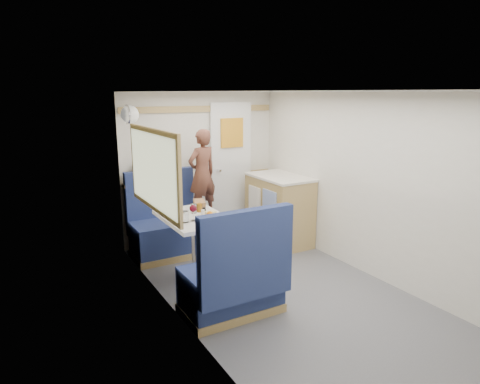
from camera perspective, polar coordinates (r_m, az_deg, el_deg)
floor at (r=4.30m, az=8.00°, el=-14.56°), size 4.50×4.50×0.00m
ceiling at (r=3.82m, az=8.97°, el=13.11°), size 4.50×4.50×0.00m
wall_back at (r=5.84m, az=-5.24°, el=3.31°), size 2.20×0.02×2.00m
wall_left at (r=3.40m, az=-6.38°, el=-3.91°), size 0.02×4.50×2.00m
wall_right at (r=4.69m, az=19.13°, el=0.19°), size 0.02×4.50×2.00m
oak_trim_low at (r=5.85m, az=-5.13°, el=1.83°), size 2.15×0.02×0.08m
oak_trim_high at (r=5.74m, az=-5.32°, el=10.98°), size 2.15×0.02×0.08m
side_window at (r=4.26m, az=-11.57°, el=2.85°), size 0.04×1.30×0.72m
rear_door at (r=6.01m, az=-1.20°, el=3.37°), size 0.62×0.12×1.86m
dinette_table at (r=4.57m, az=-6.05°, el=-5.09°), size 0.62×0.92×0.72m
bench_far at (r=5.42m, az=-9.67°, el=-5.23°), size 0.90×0.59×1.05m
bench_near at (r=3.95m, az=-0.78°, el=-12.22°), size 0.90×0.59×1.05m
ledge at (r=5.51m, az=-10.82°, el=1.26°), size 0.90×0.14×0.04m
dome_light at (r=5.03m, az=-14.49°, el=9.98°), size 0.20×0.20×0.20m
galley_counter at (r=5.75m, az=5.23°, el=-2.29°), size 0.57×0.92×0.92m
person at (r=5.35m, az=-5.07°, el=2.45°), size 0.45×0.35×1.11m
duffel_bag at (r=5.47m, az=-11.19°, el=2.64°), size 0.54×0.37×0.24m
tray at (r=4.40m, az=-3.32°, el=-3.56°), size 0.34×0.41×0.02m
orange_fruit at (r=4.39m, az=-4.06°, el=-3.02°), size 0.07×0.07×0.07m
cheese_block at (r=4.50m, az=-3.95°, el=-2.81°), size 0.11×0.07×0.04m
wine_glass at (r=4.34m, az=-6.26°, el=-2.28°), size 0.08×0.08×0.17m
tumbler_left at (r=4.32m, az=-7.30°, el=-3.29°), size 0.07×0.07×0.12m
tumbler_right at (r=4.64m, az=-6.20°, el=-2.20°), size 0.06×0.06×0.10m
beer_glass at (r=4.68m, az=-5.45°, el=-2.09°), size 0.06×0.06×0.09m
pepper_grinder at (r=4.52m, az=-4.81°, el=-2.63°), size 0.04×0.04×0.09m
salt_grinder at (r=4.44m, az=-4.96°, el=-2.95°), size 0.04×0.04×0.09m
bread_loaf at (r=4.81m, az=-5.43°, el=-1.69°), size 0.18×0.25×0.09m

